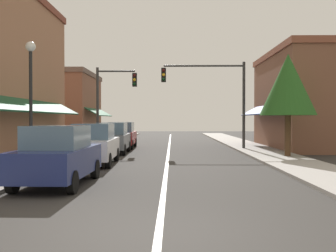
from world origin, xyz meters
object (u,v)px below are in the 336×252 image
object	(u,v)px
traffic_signal_mast_arm	(215,89)
street_lamp_left_near	(31,85)
parked_car_nearest_left	(58,156)
parked_car_third_left	(113,138)
traffic_signal_left_corner	(111,95)
tree_right_near	(288,85)
parked_car_second_left	(94,144)
parked_car_far_left	(122,135)

from	to	relation	value
traffic_signal_mast_arm	street_lamp_left_near	world-z (taller)	traffic_signal_mast_arm
parked_car_nearest_left	parked_car_third_left	xyz separation A→B (m)	(-0.06, 10.82, 0.00)
traffic_signal_left_corner	parked_car_third_left	bearing A→B (deg)	-79.50
parked_car_third_left	traffic_signal_left_corner	bearing A→B (deg)	99.69
parked_car_nearest_left	street_lamp_left_near	size ratio (longest dim) A/B	0.87
parked_car_third_left	tree_right_near	world-z (taller)	tree_right_near
parked_car_second_left	tree_right_near	bearing A→B (deg)	16.19
parked_car_far_left	traffic_signal_mast_arm	world-z (taller)	traffic_signal_mast_arm
traffic_signal_mast_arm	traffic_signal_left_corner	bearing A→B (deg)	170.22
traffic_signal_left_corner	street_lamp_left_near	world-z (taller)	traffic_signal_left_corner
traffic_signal_left_corner	street_lamp_left_near	size ratio (longest dim) A/B	1.14
traffic_signal_mast_arm	traffic_signal_left_corner	world-z (taller)	traffic_signal_mast_arm
parked_car_second_left	parked_car_far_left	distance (m)	9.67
parked_car_far_left	street_lamp_left_near	distance (m)	12.68
street_lamp_left_near	parked_car_third_left	bearing A→B (deg)	78.42
parked_car_far_left	traffic_signal_left_corner	distance (m)	2.79
parked_car_third_left	parked_car_far_left	xyz separation A→B (m)	(-0.01, 4.11, 0.00)
parked_car_third_left	parked_car_second_left	bearing A→B (deg)	-90.19
parked_car_second_left	street_lamp_left_near	size ratio (longest dim) A/B	0.87
parked_car_second_left	traffic_signal_left_corner	world-z (taller)	traffic_signal_left_corner
traffic_signal_mast_arm	traffic_signal_left_corner	xyz separation A→B (m)	(-6.84, 1.18, -0.30)
parked_car_second_left	traffic_signal_left_corner	distance (m)	9.78
street_lamp_left_near	traffic_signal_mast_arm	bearing A→B (deg)	54.27
parked_car_second_left	parked_car_far_left	bearing A→B (deg)	88.94
traffic_signal_left_corner	parked_car_second_left	bearing A→B (deg)	-85.32
parked_car_nearest_left	parked_car_third_left	size ratio (longest dim) A/B	1.00
traffic_signal_mast_arm	tree_right_near	xyz separation A→B (m)	(3.10, -5.27, -0.18)
parked_car_third_left	tree_right_near	distance (m)	10.01
parked_car_second_left	parked_car_nearest_left	bearing A→B (deg)	-91.50
traffic_signal_left_corner	tree_right_near	world-z (taller)	traffic_signal_left_corner
street_lamp_left_near	tree_right_near	world-z (taller)	tree_right_near
traffic_signal_mast_arm	street_lamp_left_near	distance (m)	13.41
traffic_signal_left_corner	tree_right_near	size ratio (longest dim) A/B	1.04
parked_car_third_left	parked_car_far_left	distance (m)	4.11
parked_car_far_left	traffic_signal_mast_arm	size ratio (longest dim) A/B	0.73
parked_car_second_left	street_lamp_left_near	xyz separation A→B (m)	(-1.75, -2.68, 2.33)
street_lamp_left_near	tree_right_near	size ratio (longest dim) A/B	0.91
tree_right_near	street_lamp_left_near	bearing A→B (deg)	-152.85
parked_car_third_left	street_lamp_left_near	xyz separation A→B (m)	(-1.69, -8.24, 2.33)
parked_car_third_left	tree_right_near	size ratio (longest dim) A/B	0.79
parked_car_nearest_left	traffic_signal_mast_arm	world-z (taller)	traffic_signal_mast_arm
parked_car_far_left	parked_car_third_left	bearing A→B (deg)	-90.73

